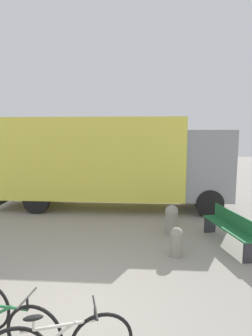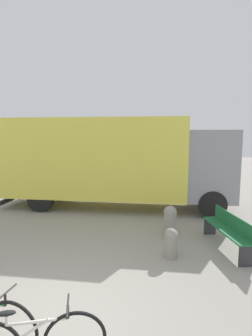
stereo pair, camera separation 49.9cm
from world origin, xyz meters
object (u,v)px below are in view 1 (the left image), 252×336
(delivery_truck, at_px, (111,159))
(park_bench, at_px, (230,227))
(bollard_near_bench, at_px, (176,241))
(bollard_far_bench, at_px, (171,219))

(delivery_truck, xyz_separation_m, park_bench, (3.33, -3.52, -1.39))
(delivery_truck, height_order, bollard_near_bench, delivery_truck)
(delivery_truck, height_order, bollard_far_bench, delivery_truck)
(delivery_truck, relative_size, bollard_far_bench, 10.13)
(delivery_truck, distance_m, park_bench, 5.05)
(park_bench, bearing_deg, bollard_near_bench, 102.17)
(bollard_near_bench, bearing_deg, bollard_far_bench, 86.51)
(delivery_truck, xyz_separation_m, bollard_near_bench, (1.86, -4.16, -1.51))
(park_bench, relative_size, bollard_near_bench, 2.87)
(delivery_truck, xyz_separation_m, bollard_far_bench, (1.94, -2.82, -1.42))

